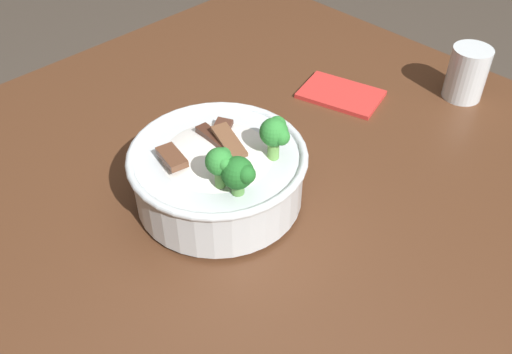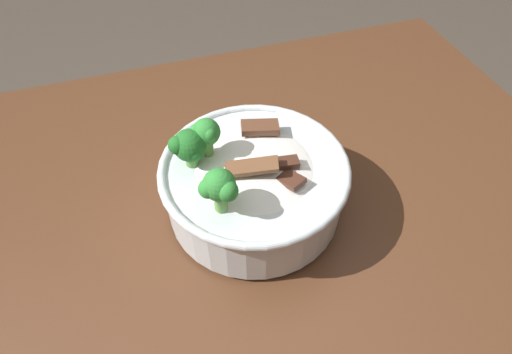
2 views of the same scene
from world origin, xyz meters
TOP-DOWN VIEW (x-y plane):
  - dining_table at (0.00, 0.00)m, footprint 1.36×1.03m
  - rice_bowl at (-0.15, -0.11)m, footprint 0.25×0.25m

SIDE VIEW (x-z plane):
  - dining_table at x=0.00m, z-range 0.27..1.04m
  - rice_bowl at x=-0.15m, z-range 0.75..0.90m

